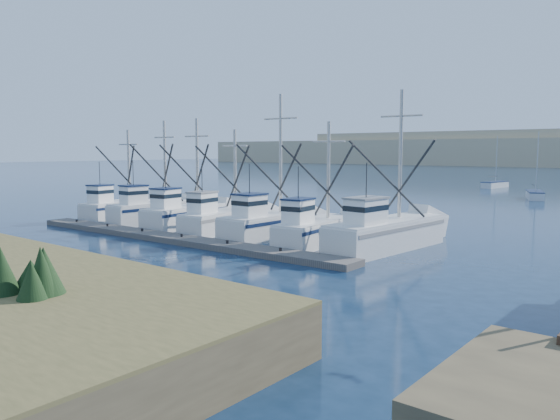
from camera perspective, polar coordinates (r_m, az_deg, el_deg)
name	(u,v)px	position (r m, az deg, el deg)	size (l,w,h in m)	color
ground	(179,270)	(27.46, -10.55, -6.22)	(500.00, 500.00, 0.00)	#0D2139
floating_dock	(171,238)	(36.24, -11.28, -2.91)	(27.55, 1.84, 0.37)	#605A55
trawler_fleet	(234,220)	(38.76, -4.87, -1.00)	(28.18, 9.68, 9.65)	silver
sailboat_near	(535,195)	(72.53, 25.09, 1.43)	(3.41, 5.95, 8.10)	silver
sailboat_far	(495,185)	(92.13, 21.53, 2.49)	(2.47, 6.39, 8.10)	silver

